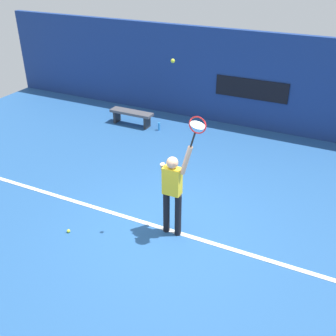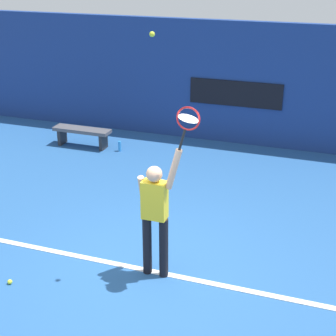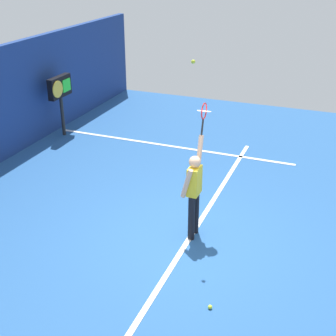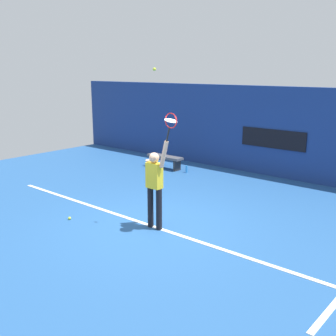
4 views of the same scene
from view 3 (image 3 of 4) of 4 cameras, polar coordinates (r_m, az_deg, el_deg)
ground_plane at (r=9.17m, az=2.28°, el=-8.54°), size 18.00×18.00×0.00m
court_baseline at (r=9.16m, az=2.60°, el=-8.57°), size 10.00×0.10×0.01m
court_sideline at (r=13.27m, az=0.18°, el=2.69°), size 0.10×7.00×0.01m
tennis_player at (r=8.76m, az=3.18°, el=-2.62°), size 0.64×0.31×1.98m
tennis_racket at (r=8.61m, az=4.38°, el=6.69°), size 0.38×0.27×0.63m
tennis_ball at (r=7.91m, az=3.08°, el=12.78°), size 0.07×0.07×0.07m
scoreboard_clock at (r=14.01m, az=-12.99°, el=9.26°), size 0.96×0.20×1.77m
spare_ball at (r=7.63m, az=5.14°, el=-16.46°), size 0.07×0.07×0.07m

